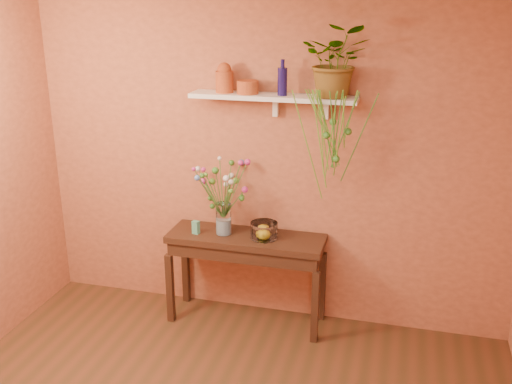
# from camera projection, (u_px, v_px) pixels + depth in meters

# --- Properties ---
(room) EXTENTS (4.04, 4.04, 2.70)m
(room) POSITION_uv_depth(u_px,v_px,m) (178.00, 268.00, 2.98)
(room) COLOR #522C1A
(room) RESTS_ON ground
(sideboard) EXTENTS (1.29, 0.42, 0.79)m
(sideboard) POSITION_uv_depth(u_px,v_px,m) (246.00, 248.00, 4.85)
(sideboard) COLOR #361F12
(sideboard) RESTS_ON ground
(wall_shelf) EXTENTS (1.30, 0.24, 0.19)m
(wall_shelf) POSITION_uv_depth(u_px,v_px,m) (274.00, 98.00, 4.49)
(wall_shelf) COLOR white
(wall_shelf) RESTS_ON room
(terracotta_jug) EXTENTS (0.16, 0.16, 0.23)m
(terracotta_jug) POSITION_uv_depth(u_px,v_px,m) (224.00, 78.00, 4.54)
(terracotta_jug) COLOR #A24E1E
(terracotta_jug) RESTS_ON wall_shelf
(terracotta_pot) EXTENTS (0.22, 0.22, 0.10)m
(terracotta_pot) POSITION_uv_depth(u_px,v_px,m) (248.00, 87.00, 4.51)
(terracotta_pot) COLOR #A24E1E
(terracotta_pot) RESTS_ON wall_shelf
(blue_bottle) EXTENTS (0.09, 0.09, 0.27)m
(blue_bottle) POSITION_uv_depth(u_px,v_px,m) (282.00, 81.00, 4.42)
(blue_bottle) COLOR #140E47
(blue_bottle) RESTS_ON wall_shelf
(spider_plant) EXTENTS (0.49, 0.43, 0.54)m
(spider_plant) POSITION_uv_depth(u_px,v_px,m) (337.00, 61.00, 4.29)
(spider_plant) COLOR #326A22
(spider_plant) RESTS_ON wall_shelf
(plant_fronds) EXTENTS (0.62, 0.38, 0.86)m
(plant_fronds) POSITION_uv_depth(u_px,v_px,m) (333.00, 134.00, 4.31)
(plant_fronds) COLOR #326A22
(plant_fronds) RESTS_ON wall_shelf
(glass_vase) EXTENTS (0.13, 0.13, 0.27)m
(glass_vase) POSITION_uv_depth(u_px,v_px,m) (224.00, 221.00, 4.82)
(glass_vase) COLOR white
(glass_vase) RESTS_ON sideboard
(bouquet) EXTENTS (0.48, 0.55, 0.48)m
(bouquet) POSITION_uv_depth(u_px,v_px,m) (224.00, 182.00, 4.73)
(bouquet) COLOR #386B28
(bouquet) RESTS_ON glass_vase
(glass_bowl) EXTENTS (0.22, 0.22, 0.13)m
(glass_bowl) POSITION_uv_depth(u_px,v_px,m) (264.00, 231.00, 4.75)
(glass_bowl) COLOR white
(glass_bowl) RESTS_ON sideboard
(lemon) EXTENTS (0.09, 0.09, 0.09)m
(lemon) POSITION_uv_depth(u_px,v_px,m) (263.00, 233.00, 4.74)
(lemon) COLOR yellow
(lemon) RESTS_ON glass_bowl
(carton) EXTENTS (0.06, 0.05, 0.11)m
(carton) POSITION_uv_depth(u_px,v_px,m) (196.00, 227.00, 4.84)
(carton) COLOR teal
(carton) RESTS_ON sideboard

